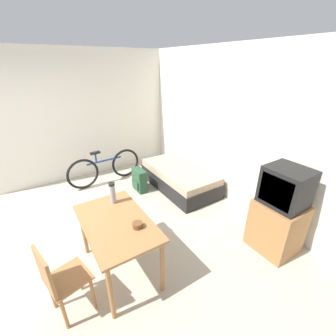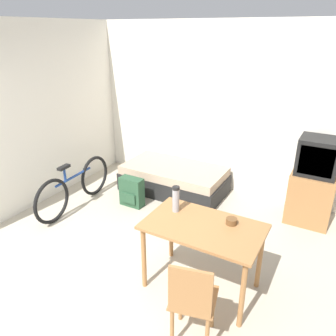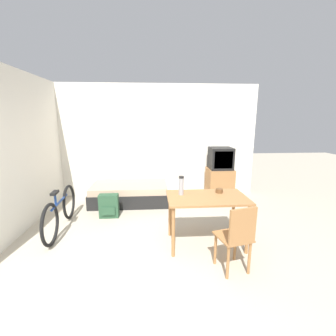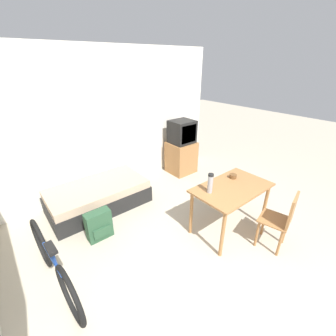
% 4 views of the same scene
% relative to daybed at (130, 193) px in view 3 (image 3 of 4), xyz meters
% --- Properties ---
extents(ground_plane, '(20.00, 20.00, 0.00)m').
position_rel_daybed_xyz_m(ground_plane, '(0.46, -2.80, -0.22)').
color(ground_plane, '#B2A893').
extents(wall_back, '(5.24, 0.06, 2.70)m').
position_rel_daybed_xyz_m(wall_back, '(0.46, 0.56, 1.13)').
color(wall_back, silver).
rests_on(wall_back, ground_plane).
extents(wall_left, '(0.06, 4.34, 2.70)m').
position_rel_daybed_xyz_m(wall_left, '(-1.69, -1.13, 1.13)').
color(wall_left, silver).
rests_on(wall_left, ground_plane).
extents(daybed, '(1.72, 0.91, 0.44)m').
position_rel_daybed_xyz_m(daybed, '(0.00, 0.00, 0.00)').
color(daybed, black).
rests_on(daybed, ground_plane).
extents(tv, '(0.58, 0.54, 1.24)m').
position_rel_daybed_xyz_m(tv, '(2.12, 0.13, 0.36)').
color(tv, '#9E6B3D').
rests_on(tv, ground_plane).
extents(dining_table, '(1.17, 0.71, 0.77)m').
position_rel_daybed_xyz_m(dining_table, '(1.33, -1.84, 0.45)').
color(dining_table, '#9E6B3D').
rests_on(dining_table, ground_plane).
extents(wooden_chair, '(0.46, 0.46, 0.89)m').
position_rel_daybed_xyz_m(wooden_chair, '(1.54, -2.53, 0.29)').
color(wooden_chair, '#9E6B3D').
rests_on(wooden_chair, ground_plane).
extents(bicycle, '(0.15, 1.62, 0.75)m').
position_rel_daybed_xyz_m(bicycle, '(-1.05, -1.23, 0.12)').
color(bicycle, black).
rests_on(bicycle, ground_plane).
extents(thermos_flask, '(0.08, 0.08, 0.29)m').
position_rel_daybed_xyz_m(thermos_flask, '(0.96, -1.73, 0.71)').
color(thermos_flask, '#99999E').
rests_on(thermos_flask, dining_table).
extents(mate_bowl, '(0.11, 0.11, 0.06)m').
position_rel_daybed_xyz_m(mate_bowl, '(1.56, -1.68, 0.58)').
color(mate_bowl, brown).
rests_on(mate_bowl, dining_table).
extents(backpack, '(0.37, 0.20, 0.46)m').
position_rel_daybed_xyz_m(backpack, '(-0.33, -0.77, 0.01)').
color(backpack, '#284C33').
rests_on(backpack, ground_plane).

